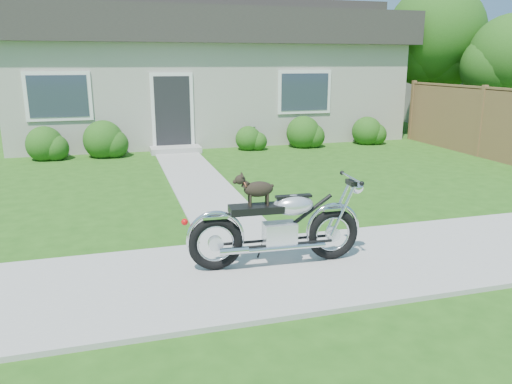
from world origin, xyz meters
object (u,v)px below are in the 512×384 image
potted_plant_left (99,142)px  house (205,72)px  tree_far (440,39)px  fence (481,122)px  motorcycle_with_dog (279,225)px  potted_plant_right (251,138)px

potted_plant_left → house: bearing=44.2°
tree_far → potted_plant_left: tree_far is taller
house → fence: (6.30, -6.24, -1.22)m
potted_plant_left → fence: bearing=-15.9°
motorcycle_with_dog → tree_far: bearing=50.2°
fence → potted_plant_left: bearing=164.1°
potted_plant_right → motorcycle_with_dog: 8.67m
fence → motorcycle_with_dog: 9.46m
house → motorcycle_with_dog: size_ratio=5.66×
house → potted_plant_left: house is taller
fence → motorcycle_with_dog: fence is taller
fence → motorcycle_with_dog: bearing=-143.4°
fence → tree_far: tree_far is taller
tree_far → motorcycle_with_dog: 13.65m
fence → tree_far: bearing=70.6°
house → potted_plant_left: bearing=-135.8°
tree_far → potted_plant_left: bearing=-172.9°
potted_plant_right → motorcycle_with_dog: motorcycle_with_dog is taller
house → tree_far: bearing=-14.7°
tree_far → potted_plant_right: tree_far is taller
fence → motorcycle_with_dog: (-7.59, -5.64, -0.39)m
house → potted_plant_right: (0.69, -3.44, -1.82)m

